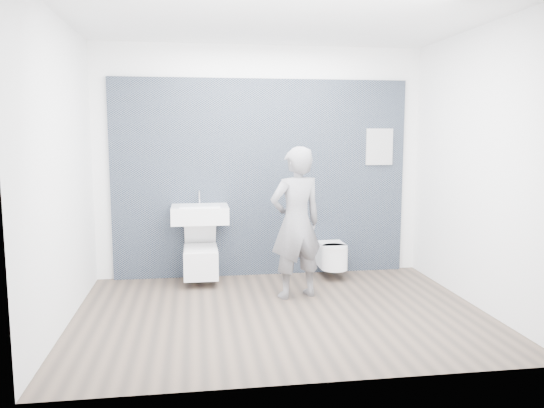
{
  "coord_description": "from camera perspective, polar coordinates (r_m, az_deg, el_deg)",
  "views": [
    {
      "loc": [
        -0.82,
        -4.96,
        1.75
      ],
      "look_at": [
        0.0,
        0.6,
        1.0
      ],
      "focal_mm": 35.0,
      "sensor_mm": 36.0,
      "label": 1
    }
  ],
  "objects": [
    {
      "name": "washbasin",
      "position": [
        6.22,
        -7.76,
        -1.03
      ],
      "size": [
        0.65,
        0.49,
        0.49
      ],
      "color": "white",
      "rests_on": "ground"
    },
    {
      "name": "room_shell",
      "position": [
        5.02,
        1.0,
        7.49
      ],
      "size": [
        4.0,
        4.0,
        4.0
      ],
      "color": "white",
      "rests_on": "ground"
    },
    {
      "name": "toilet_square",
      "position": [
        6.29,
        -7.67,
        -5.96
      ],
      "size": [
        0.39,
        0.57,
        0.68
      ],
      "color": "white",
      "rests_on": "ground"
    },
    {
      "name": "toilet_rounded",
      "position": [
        6.51,
        6.5,
        -5.54
      ],
      "size": [
        0.32,
        0.54,
        0.29
      ],
      "color": "white",
      "rests_on": "ground"
    },
    {
      "name": "tile_wall",
      "position": [
        6.71,
        -1.09,
        -7.51
      ],
      "size": [
        3.6,
        0.06,
        2.4
      ],
      "primitive_type": "cube",
      "color": "black",
      "rests_on": "ground"
    },
    {
      "name": "ground",
      "position": [
        5.32,
        0.96,
        -11.6
      ],
      "size": [
        4.0,
        4.0,
        0.0
      ],
      "primitive_type": "plane",
      "color": "brown",
      "rests_on": "ground"
    },
    {
      "name": "visitor",
      "position": [
        5.63,
        2.61,
        -2.04
      ],
      "size": [
        0.67,
        0.53,
        1.62
      ],
      "primitive_type": "imported",
      "rotation": [
        0.0,
        0.0,
        3.42
      ],
      "color": "gray",
      "rests_on": "ground"
    },
    {
      "name": "info_placard",
      "position": [
        7.0,
        11.13,
        -7.01
      ],
      "size": [
        0.34,
        0.03,
        0.45
      ],
      "primitive_type": "cube",
      "color": "white",
      "rests_on": "ground"
    }
  ]
}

